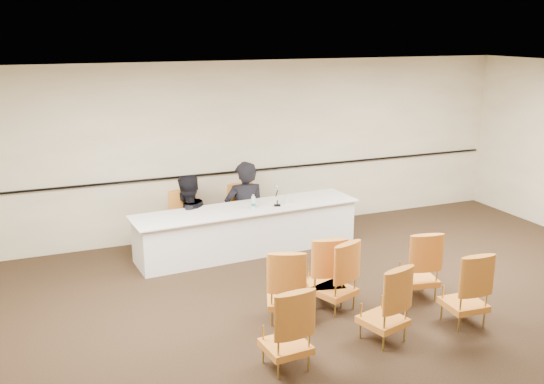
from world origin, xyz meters
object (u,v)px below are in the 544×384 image
at_px(aud_chair_back_left, 286,327).
at_px(aud_chair_extra, 335,275).
at_px(aud_chair_front_left, 286,284).
at_px(aud_chair_front_right, 418,264).
at_px(panelist_main, 245,217).
at_px(panelist_second_chair, 187,221).
at_px(aud_chair_back_right, 465,287).
at_px(panel_table, 248,230).
at_px(water_bottle, 253,202).
at_px(aud_chair_front_mid, 325,269).
at_px(panelist_second, 187,226).
at_px(microphone, 277,197).
at_px(coffee_cup, 287,200).
at_px(drinking_glass, 252,205).
at_px(panelist_main_chair, 245,213).
at_px(aud_chair_back_mid, 384,303).

height_order(aud_chair_back_left, aud_chair_extra, same).
relative_size(aud_chair_front_left, aud_chair_front_right, 1.00).
distance_m(panelist_main, aud_chair_front_right, 3.34).
relative_size(panelist_second_chair, aud_chair_back_right, 1.00).
distance_m(aud_chair_front_right, aud_chair_extra, 1.22).
relative_size(panel_table, aud_chair_front_left, 3.91).
xyz_separation_m(water_bottle, aud_chair_front_mid, (0.21, -2.11, -0.38)).
bearing_deg(aud_chair_back_left, aud_chair_front_left, 62.21).
bearing_deg(aud_chair_back_right, aud_chair_front_right, 98.19).
bearing_deg(aud_chair_front_right, aud_chair_front_left, -171.63).
bearing_deg(aud_chair_front_left, panelist_second, 120.25).
bearing_deg(microphone, coffee_cup, 33.79).
distance_m(panelist_second_chair, drinking_glass, 1.13).
bearing_deg(aud_chair_front_mid, panelist_main_chair, 104.66).
bearing_deg(drinking_glass, aud_chair_front_left, -100.64).
bearing_deg(aud_chair_extra, aud_chair_front_left, 162.65).
bearing_deg(aud_chair_front_left, aud_chair_back_right, -4.12).
bearing_deg(aud_chair_front_mid, aud_chair_front_left, -148.09).
xyz_separation_m(microphone, aud_chair_front_left, (-0.86, -2.32, -0.43)).
height_order(panelist_second_chair, aud_chair_back_right, same).
bearing_deg(panelist_second, panelist_second_chair, 180.00).
bearing_deg(panelist_main_chair, drinking_glass, -102.63).
bearing_deg(aud_chair_front_left, aud_chair_back_left, -92.92).
relative_size(water_bottle, aud_chair_front_right, 0.24).
distance_m(aud_chair_front_mid, aud_chair_extra, 0.21).
distance_m(water_bottle, drinking_glass, 0.07).
relative_size(panelist_second_chair, aud_chair_extra, 1.00).
distance_m(panelist_second_chair, aud_chair_front_left, 2.96).
relative_size(panel_table, aud_chair_front_mid, 3.91).
relative_size(water_bottle, coffee_cup, 1.78).
distance_m(panelist_main, aud_chair_front_mid, 2.75).
height_order(aud_chair_front_right, aud_chair_extra, same).
relative_size(aud_chair_front_left, aud_chair_back_mid, 1.00).
bearing_deg(panelist_second_chair, aud_chair_back_right, -61.08).
height_order(panel_table, water_bottle, water_bottle).
relative_size(drinking_glass, aud_chair_back_left, 0.11).
bearing_deg(aud_chair_front_mid, panel_table, 109.44).
bearing_deg(panelist_main_chair, panel_table, -109.50).
relative_size(aud_chair_front_mid, aud_chair_back_left, 1.00).
relative_size(microphone, aud_chair_back_mid, 0.33).
distance_m(panelist_main_chair, aud_chair_back_mid, 3.91).
height_order(panelist_second, aud_chair_front_mid, panelist_second).
bearing_deg(panelist_second, water_bottle, 126.03).
relative_size(aud_chair_front_right, aud_chair_back_right, 1.00).
distance_m(drinking_glass, aud_chair_back_left, 3.52).
height_order(aud_chair_front_right, aud_chair_back_mid, same).
bearing_deg(panelist_second, aud_chair_back_mid, 86.13).
height_order(microphone, aud_chair_front_right, microphone).
distance_m(microphone, aud_chair_extra, 2.34).
xyz_separation_m(aud_chair_back_right, aud_chair_extra, (-1.28, 0.95, 0.00)).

